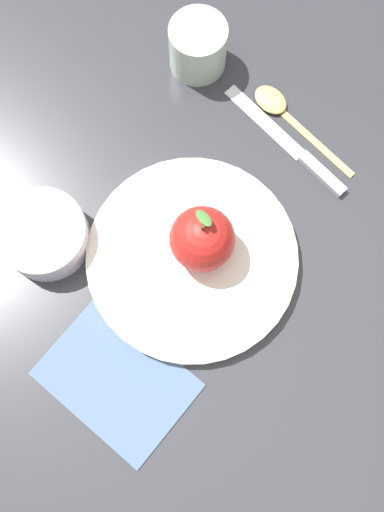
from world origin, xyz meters
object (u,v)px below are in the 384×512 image
object	(u,v)px
cup	(198,45)
spoon	(281,109)
apple	(202,239)
side_bowl	(43,234)
knife	(295,149)
dinner_plate	(192,258)
linen_napkin	(117,379)

from	to	relation	value
cup	spoon	distance (m)	0.14
apple	side_bowl	bearing A→B (deg)	90.47
knife	side_bowl	bearing A→B (deg)	116.12
dinner_plate	side_bowl	xyz separation A→B (m)	(0.01, 0.18, 0.02)
knife	spoon	bearing A→B (deg)	21.42
apple	side_bowl	world-z (taller)	apple
apple	spoon	bearing A→B (deg)	-23.79
dinner_plate	linen_napkin	xyz separation A→B (m)	(-0.15, 0.08, -0.01)
side_bowl	knife	xyz separation A→B (m)	(0.15, -0.30, -0.02)
spoon	linen_napkin	size ratio (longest dim) A/B	0.84
knife	linen_napkin	distance (m)	0.37
apple	linen_napkin	size ratio (longest dim) A/B	0.52
linen_napkin	spoon	bearing A→B (deg)	-25.62
knife	dinner_plate	bearing A→B (deg)	142.61
cup	side_bowl	bearing A→B (deg)	148.33
side_bowl	knife	bearing A→B (deg)	-63.88
dinner_plate	apple	xyz separation A→B (m)	(0.01, -0.01, 0.05)
knife	linen_napkin	xyz separation A→B (m)	(-0.31, 0.20, -0.00)
spoon	linen_napkin	xyz separation A→B (m)	(-0.36, 0.17, -0.00)
knife	linen_napkin	bearing A→B (deg)	147.64
side_bowl	linen_napkin	bearing A→B (deg)	-147.01
apple	side_bowl	distance (m)	0.19
linen_napkin	apple	bearing A→B (deg)	-27.80
apple	spoon	distance (m)	0.23
spoon	apple	bearing A→B (deg)	156.21
dinner_plate	knife	world-z (taller)	dinner_plate
knife	spoon	size ratio (longest dim) A/B	1.15
dinner_plate	cup	world-z (taller)	cup
apple	linen_napkin	world-z (taller)	apple
apple	spoon	world-z (taller)	apple
spoon	linen_napkin	distance (m)	0.40
dinner_plate	side_bowl	distance (m)	0.18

